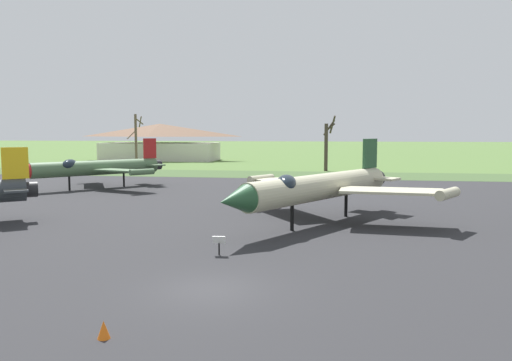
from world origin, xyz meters
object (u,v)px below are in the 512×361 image
jet_fighter_front_left (319,187)px  traffic_cone (104,330)px  info_placard_front_left (219,243)px  jet_fighter_rear_center (94,167)px  visitor_building (160,142)px

jet_fighter_front_left → traffic_cone: size_ratio=27.37×
jet_fighter_front_left → info_placard_front_left: bearing=-116.4°
jet_fighter_front_left → jet_fighter_rear_center: size_ratio=1.16×
jet_fighter_rear_center → visitor_building: bearing=102.5°
jet_fighter_rear_center → jet_fighter_front_left: bearing=-34.6°
info_placard_front_left → visitor_building: 83.98m
jet_fighter_front_left → jet_fighter_rear_center: (-23.98, 16.53, -0.19)m
visitor_building → traffic_cone: bearing=-71.2°
visitor_building → traffic_cone: visitor_building is taller
traffic_cone → jet_fighter_front_left: bearing=73.7°
jet_fighter_front_left → info_placard_front_left: jet_fighter_front_left is taller
info_placard_front_left → jet_fighter_rear_center: size_ratio=0.07×
jet_fighter_front_left → visitor_building: (-35.62, 68.83, 1.40)m
jet_fighter_front_left → traffic_cone: (-5.59, -19.17, -2.18)m
info_placard_front_left → traffic_cone: (-1.06, -10.05, -0.35)m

